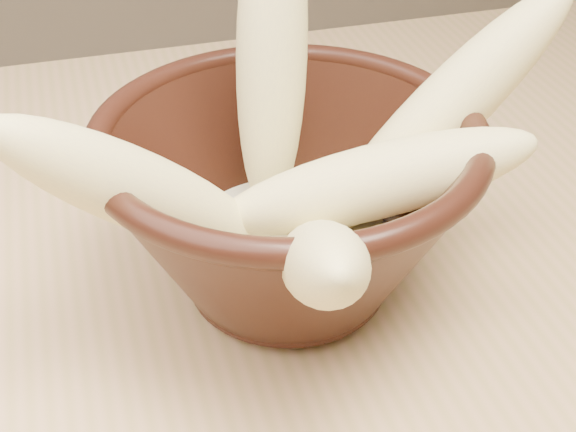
# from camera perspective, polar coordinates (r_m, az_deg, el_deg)

# --- Properties ---
(table) EXTENTS (1.20, 0.80, 0.75)m
(table) POSITION_cam_1_polar(r_m,az_deg,el_deg) (0.62, 9.00, -8.60)
(table) COLOR tan
(table) RESTS_ON ground
(bowl) EXTENTS (0.23, 0.23, 0.13)m
(bowl) POSITION_cam_1_polar(r_m,az_deg,el_deg) (0.48, 0.00, 1.04)
(bowl) COLOR black
(bowl) RESTS_ON table
(milk_puddle) EXTENTS (0.13, 0.13, 0.02)m
(milk_puddle) POSITION_cam_1_polar(r_m,az_deg,el_deg) (0.50, 0.00, -1.89)
(milk_puddle) COLOR beige
(milk_puddle) RESTS_ON bowl
(banana_upright) EXTENTS (0.08, 0.10, 0.21)m
(banana_upright) POSITION_cam_1_polar(r_m,az_deg,el_deg) (0.49, -1.17, 11.34)
(banana_upright) COLOR #FAEC93
(banana_upright) RESTS_ON bowl
(banana_left) EXTENTS (0.18, 0.08, 0.16)m
(banana_left) POSITION_cam_1_polar(r_m,az_deg,el_deg) (0.43, -10.25, 1.66)
(banana_left) COLOR #FAEC93
(banana_left) RESTS_ON bowl
(banana_right) EXTENTS (0.18, 0.05, 0.17)m
(banana_right) POSITION_cam_1_polar(r_m,az_deg,el_deg) (0.49, 11.03, 7.26)
(banana_right) COLOR #FAEC93
(banana_right) RESTS_ON bowl
(banana_across) EXTENTS (0.20, 0.10, 0.10)m
(banana_across) POSITION_cam_1_polar(r_m,az_deg,el_deg) (0.46, 5.94, 2.36)
(banana_across) COLOR #FAEC93
(banana_across) RESTS_ON bowl
(banana_front) EXTENTS (0.08, 0.17, 0.14)m
(banana_front) POSITION_cam_1_polar(r_m,az_deg,el_deg) (0.40, 2.44, -3.35)
(banana_front) COLOR #FAEC93
(banana_front) RESTS_ON bowl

